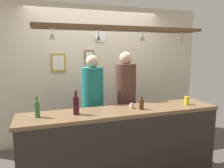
{
  "coord_description": "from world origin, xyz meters",
  "views": [
    {
      "loc": [
        -1.01,
        -2.92,
        1.76
      ],
      "look_at": [
        0.0,
        0.1,
        1.25
      ],
      "focal_mm": 34.09,
      "sensor_mm": 36.0,
      "label": 1
    }
  ],
  "objects_px": {
    "bottle_beer_green_import": "(37,109)",
    "cupcake": "(132,106)",
    "picture_frame_crest": "(89,57)",
    "bottle_beer_brown_stubby": "(141,104)",
    "person_right_brown_shirt": "(125,94)",
    "bottle_wine_dark_red": "(76,105)",
    "drink_can": "(187,100)",
    "picture_frame_caricature": "(58,63)",
    "person_left_teal_shirt": "(93,98)",
    "wall_clock": "(100,36)"
  },
  "relations": [
    {
      "from": "picture_frame_caricature",
      "to": "bottle_beer_green_import",
      "type": "bearing_deg",
      "value": -105.06
    },
    {
      "from": "person_right_brown_shirt",
      "to": "bottle_wine_dark_red",
      "type": "bearing_deg",
      "value": -146.18
    },
    {
      "from": "person_right_brown_shirt",
      "to": "picture_frame_caricature",
      "type": "distance_m",
      "value": 1.36
    },
    {
      "from": "picture_frame_caricature",
      "to": "picture_frame_crest",
      "type": "bearing_deg",
      "value": 0.0
    },
    {
      "from": "person_left_teal_shirt",
      "to": "drink_can",
      "type": "bearing_deg",
      "value": -26.94
    },
    {
      "from": "person_right_brown_shirt",
      "to": "picture_frame_crest",
      "type": "xyz_separation_m",
      "value": [
        -0.42,
        0.8,
        0.58
      ]
    },
    {
      "from": "person_right_brown_shirt",
      "to": "drink_can",
      "type": "height_order",
      "value": "person_right_brown_shirt"
    },
    {
      "from": "person_right_brown_shirt",
      "to": "bottle_beer_green_import",
      "type": "bearing_deg",
      "value": -157.02
    },
    {
      "from": "picture_frame_crest",
      "to": "cupcake",
      "type": "bearing_deg",
      "value": -78.64
    },
    {
      "from": "cupcake",
      "to": "picture_frame_crest",
      "type": "bearing_deg",
      "value": 101.36
    },
    {
      "from": "drink_can",
      "to": "picture_frame_crest",
      "type": "bearing_deg",
      "value": 127.97
    },
    {
      "from": "person_left_teal_shirt",
      "to": "bottle_wine_dark_red",
      "type": "xyz_separation_m",
      "value": [
        -0.35,
        -0.61,
        0.07
      ]
    },
    {
      "from": "bottle_beer_green_import",
      "to": "picture_frame_caricature",
      "type": "xyz_separation_m",
      "value": [
        0.37,
        1.38,
        0.46
      ]
    },
    {
      "from": "bottle_beer_brown_stubby",
      "to": "person_left_teal_shirt",
      "type": "bearing_deg",
      "value": 128.46
    },
    {
      "from": "bottle_beer_green_import",
      "to": "cupcake",
      "type": "relative_size",
      "value": 3.33
    },
    {
      "from": "person_left_teal_shirt",
      "to": "cupcake",
      "type": "height_order",
      "value": "person_left_teal_shirt"
    },
    {
      "from": "person_right_brown_shirt",
      "to": "cupcake",
      "type": "xyz_separation_m",
      "value": [
        -0.14,
        -0.58,
        -0.04
      ]
    },
    {
      "from": "bottle_beer_green_import",
      "to": "picture_frame_crest",
      "type": "height_order",
      "value": "picture_frame_crest"
    },
    {
      "from": "bottle_wine_dark_red",
      "to": "cupcake",
      "type": "relative_size",
      "value": 3.85
    },
    {
      "from": "bottle_beer_brown_stubby",
      "to": "bottle_beer_green_import",
      "type": "bearing_deg",
      "value": 176.69
    },
    {
      "from": "person_left_teal_shirt",
      "to": "person_right_brown_shirt",
      "type": "relative_size",
      "value": 0.97
    },
    {
      "from": "wall_clock",
      "to": "person_left_teal_shirt",
      "type": "bearing_deg",
      "value": -113.74
    },
    {
      "from": "bottle_wine_dark_red",
      "to": "picture_frame_caricature",
      "type": "distance_m",
      "value": 1.48
    },
    {
      "from": "bottle_wine_dark_red",
      "to": "drink_can",
      "type": "xyz_separation_m",
      "value": [
        1.62,
        -0.03,
        -0.06
      ]
    },
    {
      "from": "drink_can",
      "to": "picture_frame_caricature",
      "type": "xyz_separation_m",
      "value": [
        -1.7,
        1.44,
        0.5
      ]
    },
    {
      "from": "bottle_beer_green_import",
      "to": "wall_clock",
      "type": "relative_size",
      "value": 1.18
    },
    {
      "from": "person_left_teal_shirt",
      "to": "picture_frame_crest",
      "type": "xyz_separation_m",
      "value": [
        0.14,
        0.8,
        0.61
      ]
    },
    {
      "from": "bottle_beer_brown_stubby",
      "to": "bottle_beer_green_import",
      "type": "relative_size",
      "value": 0.69
    },
    {
      "from": "person_right_brown_shirt",
      "to": "bottle_wine_dark_red",
      "type": "xyz_separation_m",
      "value": [
        -0.91,
        -0.61,
        0.04
      ]
    },
    {
      "from": "person_left_teal_shirt",
      "to": "drink_can",
      "type": "relative_size",
      "value": 13.84
    },
    {
      "from": "person_right_brown_shirt",
      "to": "person_left_teal_shirt",
      "type": "bearing_deg",
      "value": 180.0
    },
    {
      "from": "person_left_teal_shirt",
      "to": "person_right_brown_shirt",
      "type": "xyz_separation_m",
      "value": [
        0.55,
        0.0,
        0.03
      ]
    },
    {
      "from": "bottle_beer_brown_stubby",
      "to": "picture_frame_crest",
      "type": "distance_m",
      "value": 1.62
    },
    {
      "from": "picture_frame_crest",
      "to": "picture_frame_caricature",
      "type": "distance_m",
      "value": 0.58
    },
    {
      "from": "drink_can",
      "to": "bottle_beer_brown_stubby",
      "type": "bearing_deg",
      "value": -179.0
    },
    {
      "from": "person_left_teal_shirt",
      "to": "picture_frame_caricature",
      "type": "xyz_separation_m",
      "value": [
        -0.44,
        0.8,
        0.52
      ]
    },
    {
      "from": "bottle_beer_green_import",
      "to": "picture_frame_caricature",
      "type": "distance_m",
      "value": 1.5
    },
    {
      "from": "cupcake",
      "to": "drink_can",
      "type": "bearing_deg",
      "value": -4.34
    },
    {
      "from": "picture_frame_crest",
      "to": "wall_clock",
      "type": "bearing_deg",
      "value": -1.67
    },
    {
      "from": "drink_can",
      "to": "bottle_beer_green_import",
      "type": "bearing_deg",
      "value": 178.23
    },
    {
      "from": "cupcake",
      "to": "picture_frame_caricature",
      "type": "distance_m",
      "value": 1.7
    },
    {
      "from": "bottle_beer_brown_stubby",
      "to": "bottle_wine_dark_red",
      "type": "bearing_deg",
      "value": 176.93
    },
    {
      "from": "bottle_beer_brown_stubby",
      "to": "bottle_beer_green_import",
      "type": "distance_m",
      "value": 1.33
    },
    {
      "from": "bottle_wine_dark_red",
      "to": "cupcake",
      "type": "xyz_separation_m",
      "value": [
        0.77,
        0.03,
        -0.08
      ]
    },
    {
      "from": "bottle_beer_green_import",
      "to": "picture_frame_crest",
      "type": "bearing_deg",
      "value": 55.59
    },
    {
      "from": "bottle_beer_green_import",
      "to": "cupcake",
      "type": "distance_m",
      "value": 1.22
    },
    {
      "from": "person_right_brown_shirt",
      "to": "bottle_wine_dark_red",
      "type": "relative_size",
      "value": 5.79
    },
    {
      "from": "bottle_beer_brown_stubby",
      "to": "drink_can",
      "type": "bearing_deg",
      "value": 1.0
    },
    {
      "from": "cupcake",
      "to": "picture_frame_crest",
      "type": "height_order",
      "value": "picture_frame_crest"
    },
    {
      "from": "cupcake",
      "to": "picture_frame_crest",
      "type": "relative_size",
      "value": 0.3
    }
  ]
}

